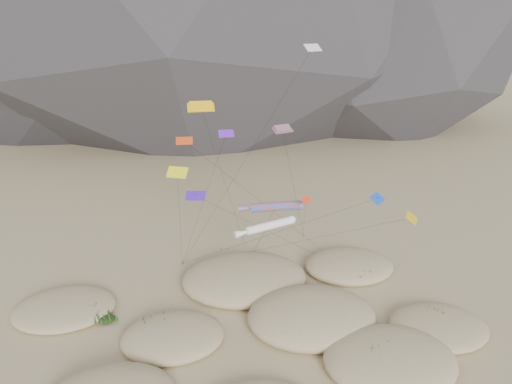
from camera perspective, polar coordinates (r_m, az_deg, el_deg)
ground at (r=54.45m, az=3.40°, el=-17.88°), size 500.00×500.00×0.00m
dunes at (r=57.68m, az=1.21°, el=-14.57°), size 52.80×35.85×3.86m
dune_grass at (r=57.03m, az=1.08°, el=-14.83°), size 41.01×27.02×1.51m
kite_stakes at (r=73.98m, az=0.62°, el=-6.82°), size 20.81×7.81×0.30m
rainbow_tube_kite at (r=60.18m, az=1.96°, el=-1.70°), size 7.88×11.52×12.13m
white_tube_kite at (r=54.60m, az=1.28°, el=-3.94°), size 7.20×15.33×12.01m
orange_parafoil at (r=55.28m, az=-6.26°, el=9.49°), size 8.57×13.42×24.26m
multi_parafoil at (r=60.67m, az=3.10°, el=7.04°), size 7.87×11.74×20.61m
delta_kites at (r=56.04m, az=3.04°, el=1.94°), size 28.48×22.73×30.04m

